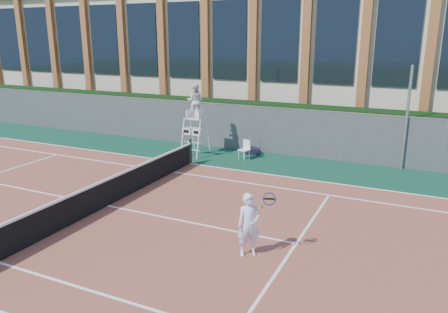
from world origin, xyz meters
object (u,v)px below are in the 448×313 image
at_px(umpire_chair, 195,103).
at_px(tennis_player, 249,225).
at_px(steel_pole, 407,118).
at_px(plastic_chair, 245,148).

distance_m(umpire_chair, tennis_player, 10.24).
xyz_separation_m(umpire_chair, tennis_player, (6.00, -8.15, -1.60)).
bearing_deg(tennis_player, steel_pole, 73.04).
bearing_deg(umpire_chair, steel_pole, 10.43).
height_order(steel_pole, tennis_player, steel_pole).
bearing_deg(plastic_chair, tennis_player, -66.92).
relative_size(umpire_chair, plastic_chair, 3.78).
xyz_separation_m(steel_pole, tennis_player, (-2.99, -9.80, -1.31)).
xyz_separation_m(steel_pole, plastic_chair, (-6.57, -1.40, -1.63)).
height_order(steel_pole, umpire_chair, steel_pole).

